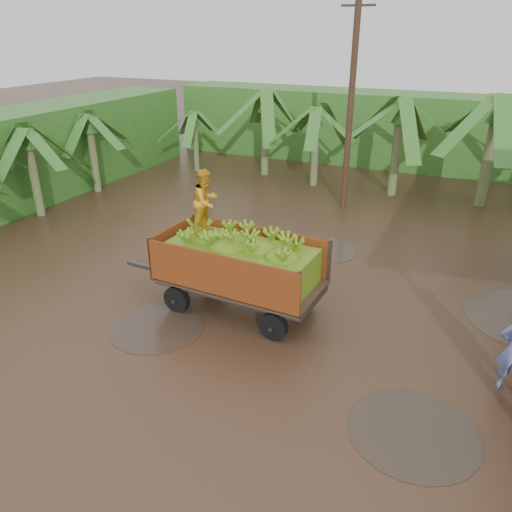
# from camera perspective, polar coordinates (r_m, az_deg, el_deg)

# --- Properties ---
(ground) EXTENTS (100.00, 100.00, 0.00)m
(ground) POSITION_cam_1_polar(r_m,az_deg,el_deg) (12.80, 7.53, -6.53)
(ground) COLOR black
(ground) RESTS_ON ground
(hedge_north) EXTENTS (22.00, 3.00, 3.60)m
(hedge_north) POSITION_cam_1_polar(r_m,az_deg,el_deg) (27.44, 14.17, 13.94)
(hedge_north) COLOR #2D661E
(hedge_north) RESTS_ON ground
(hedge_west) EXTENTS (3.00, 18.00, 3.60)m
(hedge_west) POSITION_cam_1_polar(r_m,az_deg,el_deg) (22.89, -24.66, 10.42)
(hedge_west) COLOR #2D661E
(hedge_west) RESTS_ON ground
(banana_trailer) EXTENTS (5.74, 2.20, 3.51)m
(banana_trailer) POSITION_cam_1_polar(r_m,az_deg,el_deg) (12.35, -2.00, -0.88)
(banana_trailer) COLOR #A44617
(banana_trailer) RESTS_ON ground
(utility_pole) EXTENTS (1.20, 0.24, 7.85)m
(utility_pole) POSITION_cam_1_polar(r_m,az_deg,el_deg) (19.54, 10.77, 16.63)
(utility_pole) COLOR #47301E
(utility_pole) RESTS_ON ground
(banana_plants) EXTENTS (24.47, 20.06, 4.48)m
(banana_plants) POSITION_cam_1_polar(r_m,az_deg,el_deg) (19.49, 2.54, 10.86)
(banana_plants) COLOR #2D661E
(banana_plants) RESTS_ON ground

